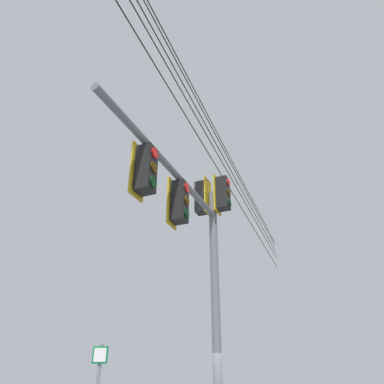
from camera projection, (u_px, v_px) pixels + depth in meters
signal_mast_assembly at (197, 232)px, 8.21m from camera, size 5.07×1.70×6.84m
overhead_wire_span at (220, 152)px, 11.36m from camera, size 18.79×3.71×1.73m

